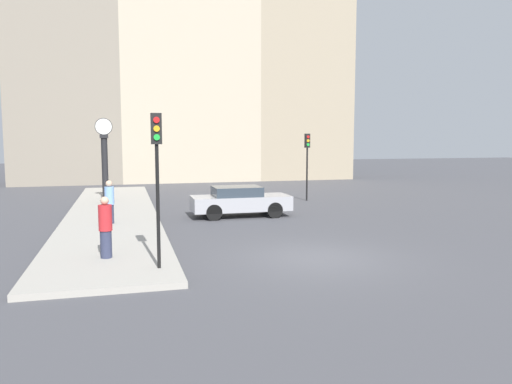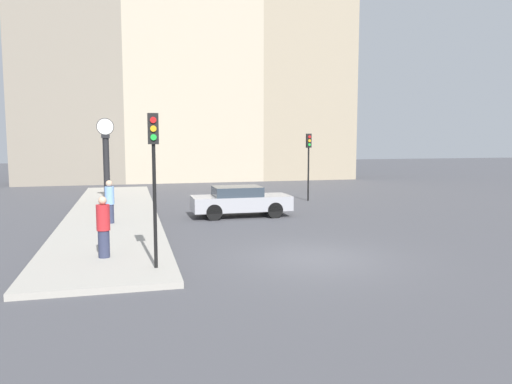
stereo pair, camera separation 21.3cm
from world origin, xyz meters
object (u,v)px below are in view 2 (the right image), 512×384
(traffic_light_near, at_px, (154,158))
(pedestrian_red_top, at_px, (103,227))
(street_clock, at_px, (106,161))
(pedestrian_blue_stripe, at_px, (110,202))
(traffic_light_far, at_px, (309,153))
(sedan_car, at_px, (240,201))

(traffic_light_near, distance_m, pedestrian_red_top, 2.76)
(traffic_light_near, xyz_separation_m, street_clock, (-1.72, 14.10, -0.67))
(street_clock, bearing_deg, pedestrian_red_top, -88.22)
(street_clock, distance_m, pedestrian_blue_stripe, 7.05)
(traffic_light_far, bearing_deg, traffic_light_near, -124.39)
(sedan_car, distance_m, pedestrian_blue_stripe, 5.59)
(sedan_car, distance_m, traffic_light_near, 9.69)
(traffic_light_near, xyz_separation_m, pedestrian_blue_stripe, (-1.35, 7.17, -1.94))
(pedestrian_red_top, relative_size, pedestrian_blue_stripe, 1.02)
(pedestrian_red_top, bearing_deg, traffic_light_near, -47.91)
(traffic_light_near, bearing_deg, sedan_car, 64.39)
(pedestrian_blue_stripe, bearing_deg, traffic_light_far, 29.55)
(street_clock, distance_m, pedestrian_red_top, 12.70)
(sedan_car, height_order, pedestrian_blue_stripe, pedestrian_blue_stripe)
(street_clock, relative_size, pedestrian_blue_stripe, 2.57)
(pedestrian_blue_stripe, bearing_deg, street_clock, 93.00)
(pedestrian_blue_stripe, bearing_deg, sedan_car, 13.73)
(sedan_car, xyz_separation_m, street_clock, (-5.79, 5.60, 1.57))
(traffic_light_near, bearing_deg, pedestrian_red_top, 132.09)
(sedan_car, distance_m, pedestrian_red_top, 8.87)
(pedestrian_red_top, bearing_deg, pedestrian_blue_stripe, 90.31)
(street_clock, relative_size, pedestrian_red_top, 2.53)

